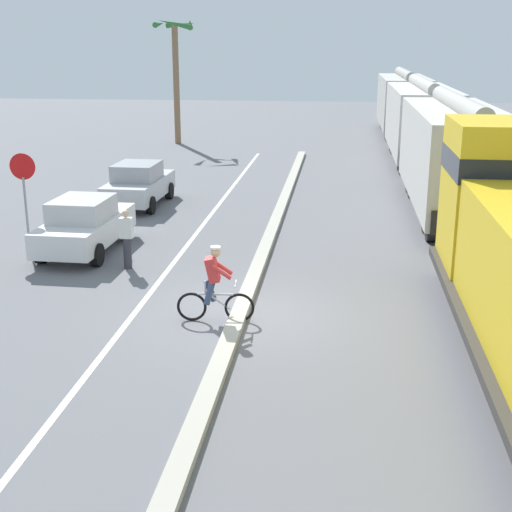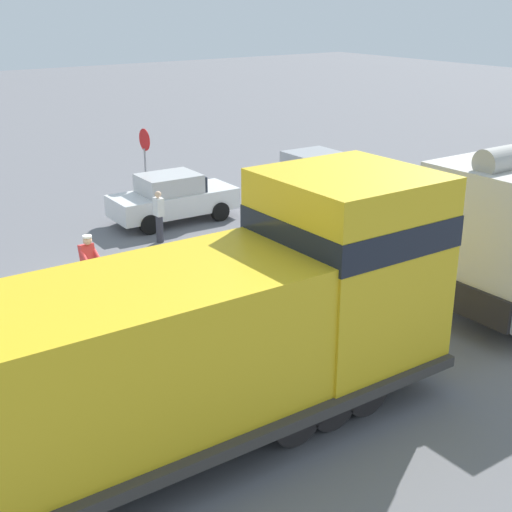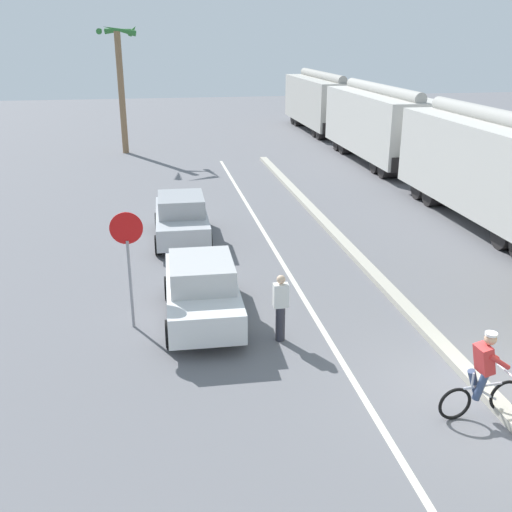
{
  "view_description": "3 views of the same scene",
  "coord_description": "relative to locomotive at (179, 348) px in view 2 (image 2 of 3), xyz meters",
  "views": [
    {
      "loc": [
        2.14,
        -14.83,
        5.91
      ],
      "look_at": [
        0.22,
        1.13,
        1.06
      ],
      "focal_mm": 50.0,
      "sensor_mm": 36.0,
      "label": 1
    },
    {
      "loc": [
        15.15,
        -6.41,
        7.14
      ],
      "look_at": [
        3.41,
        1.82,
        1.88
      ],
      "focal_mm": 50.0,
      "sensor_mm": 36.0,
      "label": 2
    },
    {
      "loc": [
        -6.2,
        -9.0,
        6.67
      ],
      "look_at": [
        -3.59,
        5.85,
        1.07
      ],
      "focal_mm": 42.0,
      "sensor_mm": 36.0,
      "label": 3
    }
  ],
  "objects": [
    {
      "name": "ground_plane",
      "position": [
        -6.05,
        1.54,
        -1.8
      ],
      "size": [
        120.0,
        120.0,
        0.0
      ],
      "primitive_type": "plane",
      "color": "slate"
    },
    {
      "name": "median_curb",
      "position": [
        -6.05,
        7.54,
        -1.72
      ],
      "size": [
        0.36,
        36.0,
        0.16
      ],
      "primitive_type": "cube",
      "color": "#B2AD9E",
      "rests_on": "ground"
    },
    {
      "name": "lane_stripe",
      "position": [
        -8.45,
        7.54,
        -1.79
      ],
      "size": [
        0.14,
        36.0,
        0.01
      ],
      "primitive_type": "cube",
      "color": "silver",
      "rests_on": "ground"
    },
    {
      "name": "locomotive",
      "position": [
        0.0,
        0.0,
        0.0
      ],
      "size": [
        3.1,
        11.61,
        4.2
      ],
      "color": "gold",
      "rests_on": "ground"
    },
    {
      "name": "parked_car_white",
      "position": [
        -11.24,
        6.0,
        -0.98
      ],
      "size": [
        1.91,
        4.24,
        1.62
      ],
      "color": "silver",
      "rests_on": "ground"
    },
    {
      "name": "parked_car_silver",
      "position": [
        -11.38,
        12.17,
        -0.98
      ],
      "size": [
        1.9,
        4.23,
        1.62
      ],
      "color": "#B7BABF",
      "rests_on": "ground"
    },
    {
      "name": "cyclist",
      "position": [
        -6.55,
        1.11,
        -0.98
      ],
      "size": [
        1.71,
        0.48,
        1.71
      ],
      "color": "black",
      "rests_on": "ground"
    },
    {
      "name": "stop_sign",
      "position": [
        -12.92,
        5.9,
        0.23
      ],
      "size": [
        0.76,
        0.08,
        2.88
      ],
      "color": "gray",
      "rests_on": "ground"
    },
    {
      "name": "pedestrian_by_cars",
      "position": [
        -9.56,
        4.61,
        -0.95
      ],
      "size": [
        0.34,
        0.22,
        1.62
      ],
      "color": "#33333D",
      "rests_on": "ground"
    }
  ]
}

